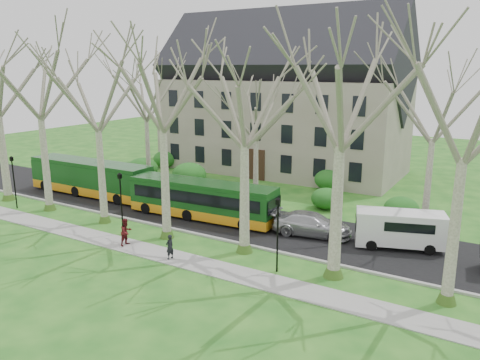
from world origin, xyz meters
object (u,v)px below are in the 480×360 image
(bus_lead, at_px, (90,177))
(pedestrian_b, at_px, (126,232))
(pedestrian_a, at_px, (170,247))
(bus_follow, at_px, (202,199))
(van_a, at_px, (400,230))
(sedan, at_px, (312,224))

(bus_lead, bearing_deg, pedestrian_b, -33.65)
(pedestrian_a, distance_m, pedestrian_b, 3.89)
(bus_follow, relative_size, pedestrian_a, 7.75)
(bus_follow, height_order, pedestrian_b, bus_follow)
(bus_lead, xyz_separation_m, pedestrian_b, (11.70, -7.54, -0.70))
(bus_follow, xyz_separation_m, van_a, (14.39, 1.52, -0.30))
(van_a, bearing_deg, bus_follow, 167.70)
(pedestrian_a, bearing_deg, bus_follow, -149.49)
(van_a, bearing_deg, pedestrian_a, -160.21)
(bus_lead, height_order, bus_follow, bus_lead)
(bus_follow, xyz_separation_m, pedestrian_b, (-0.96, -7.15, -0.59))
(sedan, relative_size, pedestrian_b, 3.02)
(sedan, relative_size, pedestrian_a, 3.54)
(bus_follow, bearing_deg, van_a, 2.34)
(bus_lead, relative_size, pedestrian_b, 7.11)
(sedan, distance_m, van_a, 5.76)
(pedestrian_a, bearing_deg, sedan, 154.32)
(bus_lead, bearing_deg, van_a, 1.56)
(bus_lead, bearing_deg, bus_follow, -2.59)
(bus_lead, relative_size, van_a, 2.35)
(pedestrian_a, bearing_deg, pedestrian_b, -85.61)
(bus_lead, height_order, pedestrian_b, bus_lead)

